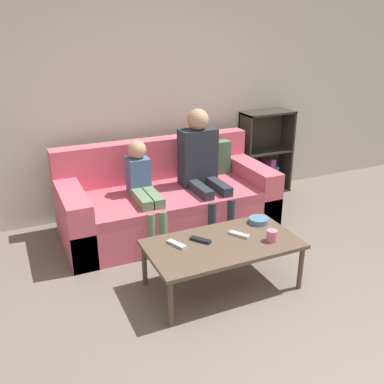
# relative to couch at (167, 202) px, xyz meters

# --- Properties ---
(ground_plane) EXTENTS (22.00, 22.00, 0.00)m
(ground_plane) POSITION_rel_couch_xyz_m (0.07, -1.97, -0.29)
(ground_plane) COLOR #70665B
(wall_back) EXTENTS (12.00, 0.06, 2.60)m
(wall_back) POSITION_rel_couch_xyz_m (0.07, 0.63, 1.01)
(wall_back) COLOR beige
(wall_back) RESTS_ON ground_plane
(couch) EXTENTS (2.10, 0.96, 0.86)m
(couch) POSITION_rel_couch_xyz_m (0.00, 0.00, 0.00)
(couch) COLOR #DB5B70
(couch) RESTS_ON ground_plane
(bookshelf) EXTENTS (0.63, 0.28, 1.01)m
(bookshelf) POSITION_rel_couch_xyz_m (1.45, 0.47, 0.11)
(bookshelf) COLOR #332D28
(bookshelf) RESTS_ON ground_plane
(coffee_table) EXTENTS (1.19, 0.64, 0.40)m
(coffee_table) POSITION_rel_couch_xyz_m (0.00, -1.17, 0.08)
(coffee_table) COLOR brown
(coffee_table) RESTS_ON ground_plane
(person_adult) EXTENTS (0.37, 0.66, 1.21)m
(person_adult) POSITION_rel_couch_xyz_m (0.34, -0.09, 0.41)
(person_adult) COLOR #282D38
(person_adult) RESTS_ON ground_plane
(person_child) EXTENTS (0.22, 0.65, 0.96)m
(person_child) POSITION_rel_couch_xyz_m (-0.30, -0.15, 0.26)
(person_child) COLOR #66845B
(person_child) RESTS_ON ground_plane
(cup_near) EXTENTS (0.08, 0.08, 0.09)m
(cup_near) POSITION_rel_couch_xyz_m (0.36, -1.30, 0.16)
(cup_near) COLOR pink
(cup_near) RESTS_ON coffee_table
(tv_remote_0) EXTENTS (0.13, 0.17, 0.02)m
(tv_remote_0) POSITION_rel_couch_xyz_m (0.17, -1.12, 0.12)
(tv_remote_0) COLOR #B7B7BC
(tv_remote_0) RESTS_ON coffee_table
(tv_remote_1) EXTENTS (0.11, 0.18, 0.02)m
(tv_remote_1) POSITION_rel_couch_xyz_m (-0.34, -1.06, 0.12)
(tv_remote_1) COLOR #B7B7BC
(tv_remote_1) RESTS_ON coffee_table
(tv_remote_2) EXTENTS (0.14, 0.16, 0.02)m
(tv_remote_2) POSITION_rel_couch_xyz_m (-0.15, -1.08, 0.12)
(tv_remote_2) COLOR black
(tv_remote_2) RESTS_ON coffee_table
(snack_bowl) EXTENTS (0.17, 0.17, 0.05)m
(snack_bowl) POSITION_rel_couch_xyz_m (0.45, -0.99, 0.13)
(snack_bowl) COLOR teal
(snack_bowl) RESTS_ON coffee_table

